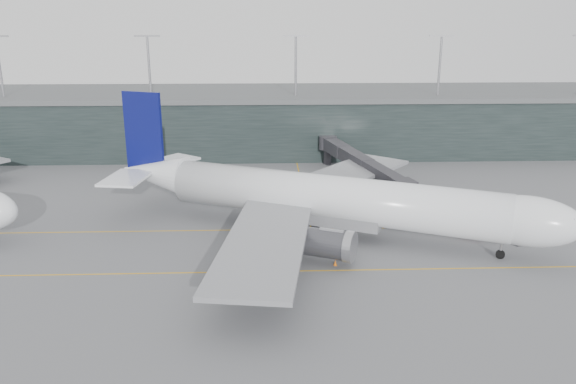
{
  "coord_description": "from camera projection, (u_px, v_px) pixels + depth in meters",
  "views": [
    {
      "loc": [
        -1.98,
        -89.57,
        32.43
      ],
      "look_at": [
        1.21,
        -4.0,
        6.36
      ],
      "focal_mm": 35.0,
      "sensor_mm": 36.0,
      "label": 1
    }
  ],
  "objects": [
    {
      "name": "cone_nose",
      "position": [
        508.0,
        230.0,
        89.8
      ],
      "size": [
        0.5,
        0.5,
        0.8
      ],
      "primitive_type": "cone",
      "color": "orange",
      "rests_on": "ground"
    },
    {
      "name": "gse_cart",
      "position": [
        473.0,
        231.0,
        88.04
      ],
      "size": [
        2.72,
        2.26,
        1.59
      ],
      "rotation": [
        0.0,
        0.0,
        0.39
      ],
      "color": "#9D0B0D",
      "rests_on": "ground"
    },
    {
      "name": "terminal",
      "position": [
        275.0,
        119.0,
        148.37
      ],
      "size": [
        240.0,
        36.0,
        29.0
      ],
      "color": "black",
      "rests_on": "ground"
    },
    {
      "name": "cone_tail",
      "position": [
        232.0,
        243.0,
        85.08
      ],
      "size": [
        0.39,
        0.39,
        0.61
      ],
      "primitive_type": "cone",
      "color": "#CB670B",
      "rests_on": "ground"
    },
    {
      "name": "ground",
      "position": [
        280.0,
        221.0,
        95.15
      ],
      "size": [
        320.0,
        320.0,
        0.0
      ],
      "primitive_type": "plane",
      "color": "#5C5B61",
      "rests_on": "ground"
    },
    {
      "name": "cone_wing_stbd",
      "position": [
        335.0,
        263.0,
        77.73
      ],
      "size": [
        0.49,
        0.49,
        0.78
      ],
      "primitive_type": "cone",
      "color": "orange",
      "rests_on": "ground"
    },
    {
      "name": "taxiline_a",
      "position": [
        281.0,
        229.0,
        91.32
      ],
      "size": [
        160.0,
        0.25,
        0.02
      ],
      "primitive_type": "cube",
      "color": "gold",
      "rests_on": "ground"
    },
    {
      "name": "taxiline_b",
      "position": [
        283.0,
        271.0,
        76.02
      ],
      "size": [
        160.0,
        0.25,
        0.02
      ],
      "primitive_type": "cube",
      "color": "gold",
      "rests_on": "ground"
    },
    {
      "name": "taxiline_lead_main",
      "position": [
        302.0,
        187.0,
        114.44
      ],
      "size": [
        0.25,
        60.0,
        0.02
      ],
      "primitive_type": "cube",
      "color": "gold",
      "rests_on": "ground"
    },
    {
      "name": "uld_a",
      "position": [
        259.0,
        197.0,
        105.18
      ],
      "size": [
        2.06,
        1.71,
        1.75
      ],
      "rotation": [
        0.0,
        0.0,
        -0.1
      ],
      "color": "#3C3D42",
      "rests_on": "ground"
    },
    {
      "name": "baggage_dolly",
      "position": [
        518.0,
        242.0,
        85.65
      ],
      "size": [
        3.25,
        2.98,
        0.26
      ],
      "primitive_type": "cube",
      "rotation": [
        0.0,
        0.0,
        0.42
      ],
      "color": "#37383C",
      "rests_on": "ground"
    },
    {
      "name": "uld_c",
      "position": [
        287.0,
        195.0,
        105.96
      ],
      "size": [
        2.25,
        1.89,
        1.88
      ],
      "rotation": [
        0.0,
        0.0,
        -0.12
      ],
      "color": "#3C3D42",
      "rests_on": "ground"
    },
    {
      "name": "cone_wing_port",
      "position": [
        337.0,
        199.0,
        105.75
      ],
      "size": [
        0.41,
        0.41,
        0.64
      ],
      "primitive_type": "cone",
      "color": "#FB4F0D",
      "rests_on": "ground"
    },
    {
      "name": "uld_b",
      "position": [
        267.0,
        195.0,
        105.75
      ],
      "size": [
        2.6,
        2.37,
        1.93
      ],
      "rotation": [
        0.0,
        0.0,
        -0.39
      ],
      "color": "#3C3D42",
      "rests_on": "ground"
    },
    {
      "name": "main_aircraft",
      "position": [
        329.0,
        199.0,
        87.61
      ],
      "size": [
        71.42,
        65.81,
        21.02
      ],
      "rotation": [
        0.0,
        0.0,
        -0.42
      ],
      "color": "white",
      "rests_on": "ground"
    },
    {
      "name": "jet_bridge",
      "position": [
        359.0,
        158.0,
        117.74
      ],
      "size": [
        13.38,
        43.54,
        6.71
      ],
      "rotation": [
        0.0,
        0.0,
        0.23
      ],
      "color": "#2B2A2F",
      "rests_on": "ground"
    }
  ]
}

